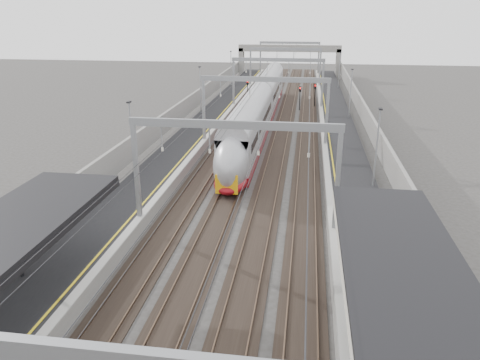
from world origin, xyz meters
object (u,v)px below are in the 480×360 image
(bench, at_px, (373,339))
(overbridge, at_px, (289,53))
(train, at_px, (259,112))
(signal_green, at_px, (248,87))

(bench, bearing_deg, overbridge, 94.68)
(train, relative_size, bench, 29.18)
(overbridge, distance_m, train, 48.87)
(overbridge, bearing_deg, train, -91.76)
(overbridge, distance_m, bench, 89.50)
(overbridge, xyz_separation_m, signal_green, (-5.20, -30.70, -2.89))
(overbridge, xyz_separation_m, bench, (7.30, -89.12, -3.79))
(overbridge, height_order, bench, overbridge)
(train, height_order, signal_green, train)
(train, xyz_separation_m, bench, (8.80, -40.38, -0.62))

